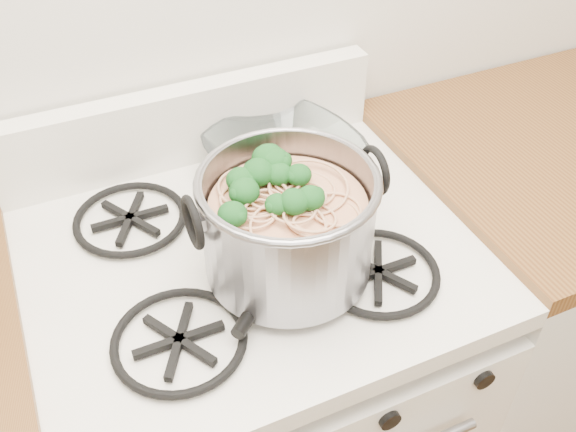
{
  "coord_description": "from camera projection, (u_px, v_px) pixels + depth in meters",
  "views": [
    {
      "loc": [
        -0.27,
        0.51,
        1.67
      ],
      "look_at": [
        0.04,
        1.18,
        1.03
      ],
      "focal_mm": 40.0,
      "sensor_mm": 36.0,
      "label": 1
    }
  ],
  "objects": [
    {
      "name": "stock_pot",
      "position": [
        288.0,
        226.0,
        0.99
      ],
      "size": [
        0.31,
        0.28,
        0.19
      ],
      "color": "gray",
      "rests_on": "gas_range"
    },
    {
      "name": "counter_right",
      "position": [
        569.0,
        274.0,
        1.67
      ],
      "size": [
        1.0,
        0.65,
        0.92
      ],
      "color": "silver",
      "rests_on": "ground"
    },
    {
      "name": "gas_range",
      "position": [
        258.0,
        401.0,
        1.41
      ],
      "size": [
        0.76,
        0.66,
        0.92
      ],
      "color": "white",
      "rests_on": "ground"
    },
    {
      "name": "spatula",
      "position": [
        303.0,
        226.0,
        1.1
      ],
      "size": [
        0.42,
        0.42,
        0.02
      ],
      "primitive_type": null,
      "rotation": [
        0.0,
        0.0,
        -0.83
      ],
      "color": "black",
      "rests_on": "gas_range"
    },
    {
      "name": "glass_bowl",
      "position": [
        284.0,
        163.0,
        1.24
      ],
      "size": [
        0.13,
        0.13,
        0.03
      ],
      "primitive_type": "imported",
      "rotation": [
        0.0,
        0.0,
        0.23
      ],
      "color": "white",
      "rests_on": "gas_range"
    }
  ]
}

